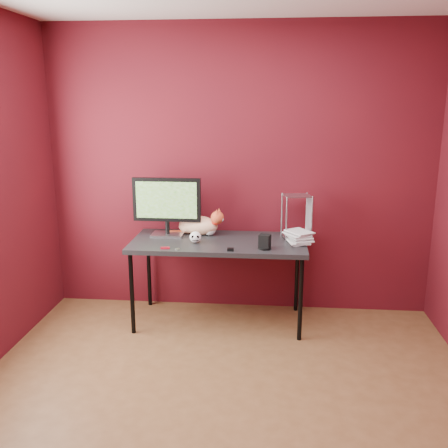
# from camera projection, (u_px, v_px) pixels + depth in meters

# --- Properties ---
(room) EXTENTS (3.52, 3.52, 2.61)m
(room) POSITION_uv_depth(u_px,v_px,m) (220.00, 189.00, 2.80)
(room) COLOR brown
(room) RESTS_ON ground
(desk) EXTENTS (1.50, 0.70, 0.75)m
(desk) POSITION_uv_depth(u_px,v_px,m) (219.00, 246.00, 4.32)
(desk) COLOR black
(desk) RESTS_ON ground
(monitor) EXTENTS (0.60, 0.20, 0.52)m
(monitor) POSITION_uv_depth(u_px,v_px,m) (167.00, 204.00, 4.39)
(monitor) COLOR #A3A2A7
(monitor) RESTS_ON desk
(cat) EXTENTS (0.54, 0.28, 0.25)m
(cat) POSITION_uv_depth(u_px,v_px,m) (199.00, 225.00, 4.49)
(cat) COLOR orange
(cat) RESTS_ON desk
(skull_mug) EXTENTS (0.10, 0.10, 0.10)m
(skull_mug) POSITION_uv_depth(u_px,v_px,m) (195.00, 237.00, 4.23)
(skull_mug) COLOR white
(skull_mug) RESTS_ON desk
(speaker) EXTENTS (0.11, 0.11, 0.12)m
(speaker) POSITION_uv_depth(u_px,v_px,m) (265.00, 242.00, 4.05)
(speaker) COLOR black
(speaker) RESTS_ON desk
(book_stack) EXTENTS (0.27, 0.28, 1.12)m
(book_stack) POSITION_uv_depth(u_px,v_px,m) (292.00, 178.00, 4.10)
(book_stack) COLOR beige
(book_stack) RESTS_ON desk
(wire_rack) EXTENTS (0.26, 0.22, 0.39)m
(wire_rack) POSITION_uv_depth(u_px,v_px,m) (297.00, 216.00, 4.36)
(wire_rack) COLOR #A3A2A7
(wire_rack) RESTS_ON desk
(pocket_knife) EXTENTS (0.08, 0.03, 0.01)m
(pocket_knife) POSITION_uv_depth(u_px,v_px,m) (165.00, 248.00, 4.07)
(pocket_knife) COLOR #A80C1D
(pocket_knife) RESTS_ON desk
(black_gadget) EXTENTS (0.05, 0.03, 0.03)m
(black_gadget) POSITION_uv_depth(u_px,v_px,m) (230.00, 249.00, 4.01)
(black_gadget) COLOR black
(black_gadget) RESTS_ON desk
(washer) EXTENTS (0.04, 0.04, 0.00)m
(washer) POSITION_uv_depth(u_px,v_px,m) (177.00, 249.00, 4.06)
(washer) COLOR #A3A2A7
(washer) RESTS_ON desk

